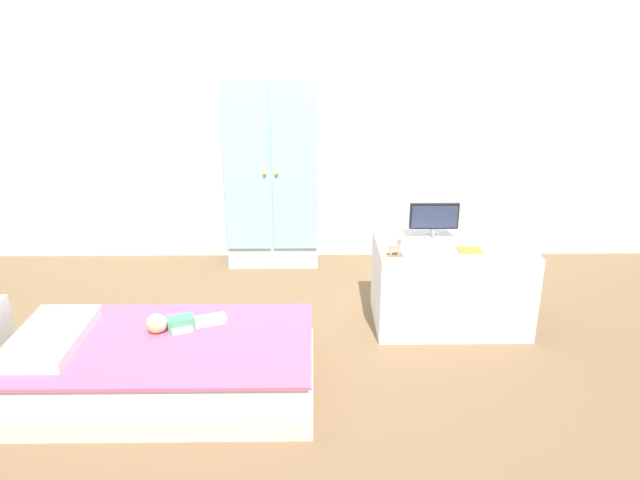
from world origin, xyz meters
name	(u,v)px	position (x,y,z in m)	size (l,w,h in m)	color
ground_plane	(264,364)	(0.00, 0.00, -0.01)	(10.00, 10.00, 0.02)	brown
back_wall	(275,73)	(0.00, 1.57, 1.35)	(6.40, 0.05, 2.70)	silver
bed	(164,366)	(-0.46, -0.23, 0.13)	(1.44, 0.80, 0.27)	silver
pillow	(50,337)	(-0.99, -0.23, 0.29)	(0.31, 0.57, 0.05)	white
doll	(172,323)	(-0.44, -0.12, 0.30)	(0.38, 0.20, 0.10)	#4CA375
wardrobe	(272,169)	(-0.03, 1.40, 0.72)	(0.65, 0.29, 1.43)	silver
tv_stand	(450,284)	(1.06, 0.44, 0.25)	(0.87, 0.53, 0.50)	white
tv_monitor	(434,218)	(0.96, 0.53, 0.63)	(0.28, 0.10, 0.21)	#99999E
rocking_horse_toy	(396,248)	(0.71, 0.25, 0.55)	(0.09, 0.04, 0.11)	#8E6642
book_orange	(470,250)	(1.13, 0.32, 0.51)	(0.13, 0.10, 0.01)	orange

